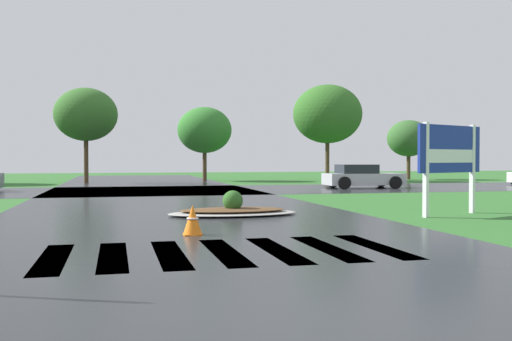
% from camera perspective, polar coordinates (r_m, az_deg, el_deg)
% --- Properties ---
extents(asphalt_roadway, '(9.87, 80.00, 0.01)m').
position_cam_1_polar(asphalt_roadway, '(14.58, -6.72, -4.92)').
color(asphalt_roadway, '#232628').
rests_on(asphalt_roadway, ground).
extents(asphalt_cross_road, '(90.00, 8.88, 0.01)m').
position_cam_1_polar(asphalt_cross_road, '(28.41, -10.13, -1.95)').
color(asphalt_cross_road, '#232628').
rests_on(asphalt_cross_road, ground).
extents(crosswalk_stripes, '(5.85, 2.96, 0.01)m').
position_cam_1_polar(crosswalk_stripes, '(9.70, -3.11, -8.00)').
color(crosswalk_stripes, white).
rests_on(crosswalk_stripes, ground).
extents(estate_billboard, '(2.54, 1.16, 2.51)m').
position_cam_1_polar(estate_billboard, '(16.71, 18.57, 1.59)').
color(estate_billboard, white).
rests_on(estate_billboard, ground).
extents(median_island, '(3.54, 1.76, 0.68)m').
position_cam_1_polar(median_island, '(15.87, -2.30, -3.95)').
color(median_island, '#9E9B93').
rests_on(median_island, ground).
extents(car_dark_suv, '(4.13, 2.25, 1.24)m').
position_cam_1_polar(car_dark_suv, '(30.87, 10.38, -0.63)').
color(car_dark_suv, '#B7B7BF').
rests_on(car_dark_suv, ground).
extents(traffic_cone, '(0.40, 0.40, 0.62)m').
position_cam_1_polar(traffic_cone, '(11.84, -6.26, -4.90)').
color(traffic_cone, orange).
rests_on(traffic_cone, ground).
extents(background_treeline, '(35.93, 6.32, 6.63)m').
position_cam_1_polar(background_treeline, '(38.58, -8.16, 4.70)').
color(background_treeline, '#4C3823').
rests_on(background_treeline, ground).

